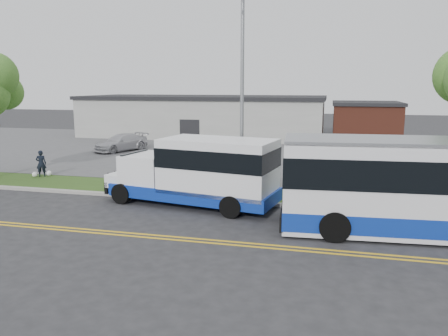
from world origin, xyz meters
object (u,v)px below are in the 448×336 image
(shuttle_bus, at_px, (202,170))
(pedestrian, at_px, (41,163))
(parked_car_b, at_px, (121,142))
(parked_car_a, at_px, (209,154))
(streetlight_near, at_px, (242,90))

(shuttle_bus, height_order, pedestrian, shuttle_bus)
(shuttle_bus, bearing_deg, pedestrian, 172.44)
(pedestrian, relative_size, parked_car_b, 0.33)
(shuttle_bus, height_order, parked_car_a, shuttle_bus)
(shuttle_bus, height_order, parked_car_b, shuttle_bus)
(shuttle_bus, distance_m, pedestrian, 11.59)
(shuttle_bus, distance_m, parked_car_b, 18.13)
(pedestrian, xyz_separation_m, parked_car_a, (8.67, 5.93, -0.04))
(parked_car_a, bearing_deg, streetlight_near, -64.55)
(shuttle_bus, relative_size, parked_car_a, 1.85)
(streetlight_near, relative_size, parked_car_a, 2.08)
(parked_car_a, bearing_deg, pedestrian, -147.29)
(streetlight_near, bearing_deg, shuttle_bus, -120.69)
(pedestrian, bearing_deg, parked_car_b, -117.30)
(parked_car_a, distance_m, parked_car_b, 10.08)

